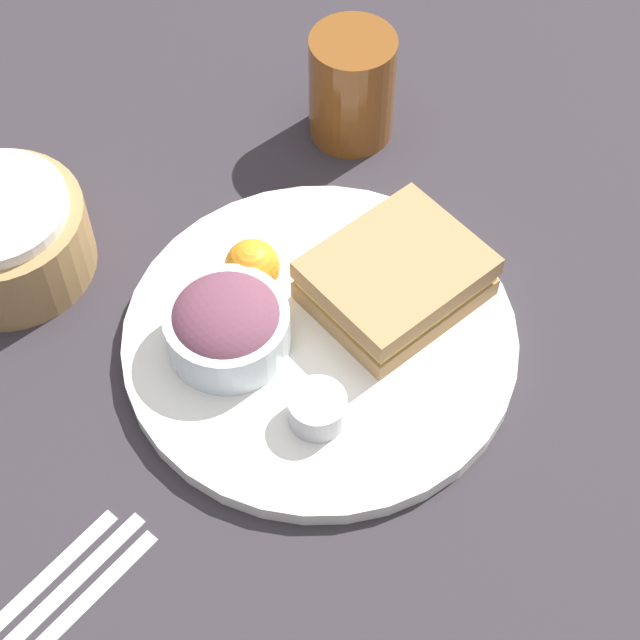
{
  "coord_description": "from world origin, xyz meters",
  "views": [
    {
      "loc": [
        -0.34,
        -0.39,
        0.77
      ],
      "look_at": [
        0.0,
        0.0,
        0.04
      ],
      "focal_mm": 60.0,
      "sensor_mm": 36.0,
      "label": 1
    }
  ],
  "objects_px": {
    "dressing_cup": "(317,409)",
    "knife": "(56,598)",
    "plate": "(320,339)",
    "bread_basket": "(3,236)",
    "drink_glass": "(352,87)",
    "spoon": "(40,583)",
    "sandwich": "(396,279)",
    "fork": "(73,614)",
    "salad_bowl": "(227,325)"
  },
  "relations": [
    {
      "from": "dressing_cup",
      "to": "bread_basket",
      "type": "xyz_separation_m",
      "value": [
        -0.1,
        0.31,
        0.01
      ]
    },
    {
      "from": "sandwich",
      "to": "bread_basket",
      "type": "relative_size",
      "value": 0.92
    },
    {
      "from": "sandwich",
      "to": "fork",
      "type": "height_order",
      "value": "sandwich"
    },
    {
      "from": "plate",
      "to": "dressing_cup",
      "type": "relative_size",
      "value": 7.08
    },
    {
      "from": "knife",
      "to": "fork",
      "type": "bearing_deg",
      "value": 90.0
    },
    {
      "from": "dressing_cup",
      "to": "drink_glass",
      "type": "height_order",
      "value": "drink_glass"
    },
    {
      "from": "dressing_cup",
      "to": "drink_glass",
      "type": "distance_m",
      "value": 0.35
    },
    {
      "from": "plate",
      "to": "knife",
      "type": "xyz_separation_m",
      "value": [
        -0.3,
        -0.05,
        -0.01
      ]
    },
    {
      "from": "dressing_cup",
      "to": "knife",
      "type": "distance_m",
      "value": 0.24
    },
    {
      "from": "drink_glass",
      "to": "knife",
      "type": "relative_size",
      "value": 0.66
    },
    {
      "from": "salad_bowl",
      "to": "bread_basket",
      "type": "bearing_deg",
      "value": 113.46
    },
    {
      "from": "bread_basket",
      "to": "knife",
      "type": "relative_size",
      "value": 0.89
    },
    {
      "from": "bread_basket",
      "to": "drink_glass",
      "type": "bearing_deg",
      "value": -11.75
    },
    {
      "from": "sandwich",
      "to": "salad_bowl",
      "type": "distance_m",
      "value": 0.15
    },
    {
      "from": "dressing_cup",
      "to": "fork",
      "type": "distance_m",
      "value": 0.24
    },
    {
      "from": "plate",
      "to": "salad_bowl",
      "type": "bearing_deg",
      "value": 146.82
    },
    {
      "from": "plate",
      "to": "spoon",
      "type": "xyz_separation_m",
      "value": [
        -0.3,
        -0.03,
        -0.01
      ]
    },
    {
      "from": "salad_bowl",
      "to": "spoon",
      "type": "bearing_deg",
      "value": -163.29
    },
    {
      "from": "dressing_cup",
      "to": "knife",
      "type": "height_order",
      "value": "dressing_cup"
    },
    {
      "from": "fork",
      "to": "knife",
      "type": "bearing_deg",
      "value": -90.0
    },
    {
      "from": "drink_glass",
      "to": "fork",
      "type": "bearing_deg",
      "value": -153.68
    },
    {
      "from": "knife",
      "to": "drink_glass",
      "type": "bearing_deg",
      "value": -164.26
    },
    {
      "from": "spoon",
      "to": "salad_bowl",
      "type": "bearing_deg",
      "value": -172.05
    },
    {
      "from": "fork",
      "to": "knife",
      "type": "height_order",
      "value": "same"
    },
    {
      "from": "drink_glass",
      "to": "spoon",
      "type": "xyz_separation_m",
      "value": [
        -0.49,
        -0.21,
        -0.05
      ]
    },
    {
      "from": "plate",
      "to": "knife",
      "type": "height_order",
      "value": "plate"
    },
    {
      "from": "sandwich",
      "to": "salad_bowl",
      "type": "relative_size",
      "value": 1.34
    },
    {
      "from": "bread_basket",
      "to": "fork",
      "type": "xyz_separation_m",
      "value": [
        -0.14,
        -0.31,
        -0.04
      ]
    },
    {
      "from": "fork",
      "to": "knife",
      "type": "relative_size",
      "value": 0.95
    },
    {
      "from": "dressing_cup",
      "to": "drink_glass",
      "type": "xyz_separation_m",
      "value": [
        0.25,
        0.24,
        0.03
      ]
    },
    {
      "from": "salad_bowl",
      "to": "fork",
      "type": "relative_size",
      "value": 0.64
    },
    {
      "from": "spoon",
      "to": "drink_glass",
      "type": "bearing_deg",
      "value": -166.11
    },
    {
      "from": "plate",
      "to": "fork",
      "type": "height_order",
      "value": "plate"
    },
    {
      "from": "sandwich",
      "to": "drink_glass",
      "type": "xyz_separation_m",
      "value": [
        0.12,
        0.19,
        0.02
      ]
    },
    {
      "from": "knife",
      "to": "spoon",
      "type": "bearing_deg",
      "value": -90.0
    },
    {
      "from": "fork",
      "to": "knife",
      "type": "xyz_separation_m",
      "value": [
        -0.0,
        0.02,
        0.0
      ]
    },
    {
      "from": "dressing_cup",
      "to": "bread_basket",
      "type": "height_order",
      "value": "bread_basket"
    },
    {
      "from": "drink_glass",
      "to": "spoon",
      "type": "relative_size",
      "value": 0.77
    },
    {
      "from": "drink_glass",
      "to": "salad_bowl",
      "type": "bearing_deg",
      "value": -152.36
    },
    {
      "from": "sandwich",
      "to": "salad_bowl",
      "type": "bearing_deg",
      "value": 159.01
    },
    {
      "from": "bread_basket",
      "to": "knife",
      "type": "height_order",
      "value": "bread_basket"
    },
    {
      "from": "sandwich",
      "to": "bread_basket",
      "type": "distance_m",
      "value": 0.35
    },
    {
      "from": "sandwich",
      "to": "bread_basket",
      "type": "bearing_deg",
      "value": 131.44
    },
    {
      "from": "plate",
      "to": "bread_basket",
      "type": "height_order",
      "value": "bread_basket"
    },
    {
      "from": "fork",
      "to": "plate",
      "type": "bearing_deg",
      "value": -176.58
    },
    {
      "from": "knife",
      "to": "dressing_cup",
      "type": "bearing_deg",
      "value": 167.57
    },
    {
      "from": "dressing_cup",
      "to": "sandwich",
      "type": "bearing_deg",
      "value": 20.79
    },
    {
      "from": "plate",
      "to": "fork",
      "type": "bearing_deg",
      "value": -167.83
    },
    {
      "from": "sandwich",
      "to": "spoon",
      "type": "bearing_deg",
      "value": -177.49
    },
    {
      "from": "dressing_cup",
      "to": "spoon",
      "type": "bearing_deg",
      "value": 172.25
    }
  ]
}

